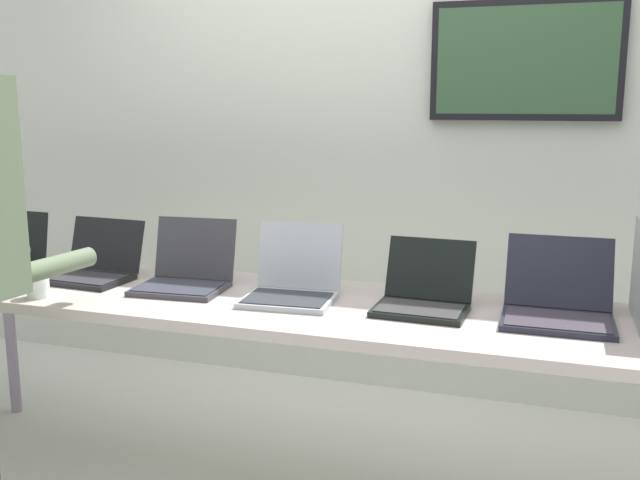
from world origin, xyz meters
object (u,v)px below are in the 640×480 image
at_px(laptop_station_2, 186,273).
at_px(laptop_station_5, 558,302).
at_px(laptop_station_4, 424,294).
at_px(workbench, 284,312).
at_px(laptop_station_1, 93,266).
at_px(laptop_station_3, 293,282).
at_px(coffee_mug, 38,285).

xyz_separation_m(laptop_station_2, laptop_station_5, (1.38, 0.02, -0.00)).
bearing_deg(laptop_station_2, laptop_station_4, 0.06).
xyz_separation_m(workbench, laptop_station_2, (-0.43, 0.04, 0.11)).
distance_m(laptop_station_1, laptop_station_2, 0.43).
height_order(laptop_station_2, laptop_station_5, laptop_station_2).
distance_m(workbench, laptop_station_4, 0.52).
bearing_deg(laptop_station_4, laptop_station_2, -179.94).
relative_size(laptop_station_2, laptop_station_5, 0.93).
height_order(workbench, laptop_station_1, laptop_station_1).
height_order(laptop_station_1, laptop_station_5, laptop_station_5).
height_order(laptop_station_2, laptop_station_3, laptop_station_3).
bearing_deg(workbench, laptop_station_5, 4.15).
relative_size(laptop_station_3, laptop_station_4, 1.07).
bearing_deg(laptop_station_5, coffee_mug, -170.15).
bearing_deg(laptop_station_1, coffee_mug, -94.37).
xyz_separation_m(laptop_station_3, laptop_station_4, (0.49, 0.02, -0.01)).
height_order(laptop_station_3, laptop_station_4, laptop_station_3).
xyz_separation_m(laptop_station_1, laptop_station_5, (1.82, 0.01, 0.00)).
height_order(laptop_station_4, coffee_mug, laptop_station_4).
relative_size(laptop_station_5, coffee_mug, 4.22).
bearing_deg(laptop_station_4, laptop_station_1, 179.54).
relative_size(workbench, laptop_station_1, 8.70).
bearing_deg(laptop_station_3, coffee_mug, -162.89).
bearing_deg(laptop_station_4, laptop_station_5, 3.07).
distance_m(laptop_station_5, coffee_mug, 1.87).
xyz_separation_m(laptop_station_5, coffee_mug, (-1.84, -0.32, -0.01)).
height_order(workbench, laptop_station_3, laptop_station_3).
xyz_separation_m(laptop_station_1, laptop_station_2, (0.43, -0.01, 0.00)).
relative_size(laptop_station_1, coffee_mug, 4.05).
height_order(laptop_station_3, laptop_station_5, laptop_station_3).
height_order(laptop_station_1, laptop_station_4, laptop_station_1).
bearing_deg(laptop_station_1, laptop_station_5, 0.41).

